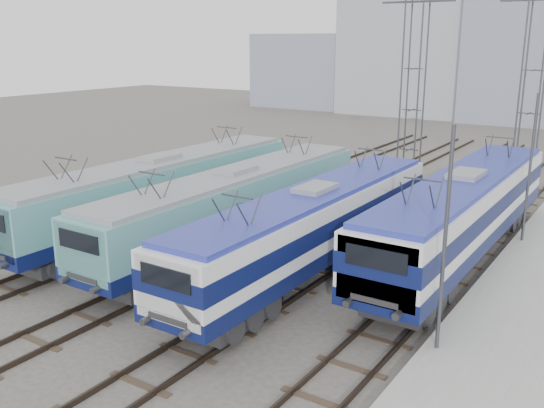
{
  "coord_description": "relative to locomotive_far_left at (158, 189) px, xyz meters",
  "views": [
    {
      "loc": [
        13.43,
        -14.42,
        9.21
      ],
      "look_at": [
        -0.57,
        7.0,
        2.26
      ],
      "focal_mm": 40.0,
      "sensor_mm": 36.0,
      "label": 1
    }
  ],
  "objects": [
    {
      "name": "building_west",
      "position": [
        -7.25,
        55.66,
        4.77
      ],
      "size": [
        18.0,
        12.0,
        14.0
      ],
      "primitive_type": "cube",
      "color": "#949BA5",
      "rests_on": "ground"
    },
    {
      "name": "mast_front",
      "position": [
        15.35,
        -4.34,
        1.27
      ],
      "size": [
        0.12,
        0.12,
        7.0
      ],
      "primitive_type": "cylinder",
      "color": "#3F4247",
      "rests_on": "ground"
    },
    {
      "name": "catenary_tower_west",
      "position": [
        6.75,
        15.66,
        4.41
      ],
      "size": [
        4.5,
        1.2,
        12.0
      ],
      "color": "#3F4247",
      "rests_on": "ground"
    },
    {
      "name": "ground",
      "position": [
        6.75,
        -6.34,
        -2.23
      ],
      "size": [
        160.0,
        160.0,
        0.0
      ],
      "primitive_type": "plane",
      "color": "#514C47"
    },
    {
      "name": "locomotive_far_right",
      "position": [
        13.5,
        4.06,
        0.09
      ],
      "size": [
        2.88,
        18.22,
        3.43
      ],
      "color": "#0C1547",
      "rests_on": "ground"
    },
    {
      "name": "catenary_tower_east",
      "position": [
        13.25,
        17.66,
        4.41
      ],
      "size": [
        4.5,
        1.2,
        12.0
      ],
      "color": "#3F4247",
      "rests_on": "ground"
    },
    {
      "name": "building_far_west",
      "position": [
        -23.25,
        55.66,
        2.77
      ],
      "size": [
        14.0,
        10.0,
        10.0
      ],
      "primitive_type": "cube",
      "color": "gray",
      "rests_on": "ground"
    },
    {
      "name": "locomotive_center_right",
      "position": [
        9.0,
        -0.72,
        -0.04
      ],
      "size": [
        2.71,
        17.14,
        3.22
      ],
      "color": "#0C1547",
      "rests_on": "ground"
    },
    {
      "name": "locomotive_center_left",
      "position": [
        4.5,
        0.1,
        -0.06
      ],
      "size": [
        2.76,
        17.45,
        3.28
      ],
      "color": "#0C1547",
      "rests_on": "ground"
    },
    {
      "name": "platform",
      "position": [
        16.95,
        1.66,
        -2.08
      ],
      "size": [
        4.0,
        70.0,
        0.3
      ],
      "primitive_type": "cube",
      "color": "#9E9E99",
      "rests_on": "ground"
    },
    {
      "name": "mast_mid",
      "position": [
        15.35,
        7.66,
        1.27
      ],
      "size": [
        0.12,
        0.12,
        7.0
      ],
      "primitive_type": "cylinder",
      "color": "#3F4247",
      "rests_on": "ground"
    },
    {
      "name": "locomotive_far_left",
      "position": [
        0.0,
        0.0,
        0.0
      ],
      "size": [
        2.84,
        17.93,
        3.37
      ],
      "color": "#0C1547",
      "rests_on": "ground"
    }
  ]
}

